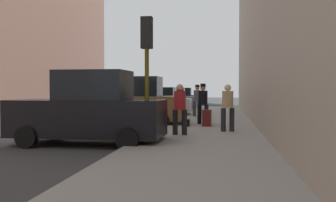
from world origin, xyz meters
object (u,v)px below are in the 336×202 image
Objects in this scene: parked_black_suv at (89,111)px; pedestrian_with_fedora at (203,102)px; parked_bronze_suv at (134,103)px; traffic_light at (147,52)px; parked_silver_sedan at (157,103)px; fire_hydrant at (174,115)px; parked_blue_sedan at (179,98)px; parked_gray_coupe at (170,100)px; pedestrian_with_beanie at (197,99)px; rolling_suitcase at (207,118)px; duffel_bag at (186,123)px; pedestrian_in_red_jacket at (180,106)px; pedestrian_in_tan_coat at (228,105)px.

parked_black_suv reaches higher than pedestrian_with_fedora.
traffic_light is (1.85, -6.17, 1.73)m from parked_bronze_suv.
fire_hydrant is at bearing -72.86° from parked_silver_sedan.
parked_bronze_suv is 17.82m from parked_blue_sedan.
pedestrian_with_fedora is (3.15, -18.08, 0.29)m from parked_blue_sedan.
pedestrian_with_beanie is (2.59, -7.37, 0.29)m from parked_gray_coupe.
parked_black_suv is 11.81m from parked_silver_sedan.
parked_black_suv is 6.57× the size of fire_hydrant.
fire_hydrant is 0.40× the size of pedestrian_with_fedora.
traffic_light is 5.80m from rolling_suitcase.
duffel_bag is (0.67, -1.34, -0.21)m from fire_hydrant.
pedestrian_with_fedora reaches higher than fire_hydrant.
parked_bronze_suv is at bearing 175.14° from pedestrian_with_fedora.
duffel_bag is (2.48, -1.22, -0.74)m from parked_bronze_suv.
pedestrian_with_fedora reaches higher than rolling_suitcase.
duffel_bag is at bearing -168.48° from rolling_suitcase.
parked_black_suv is at bearing -119.42° from pedestrian_with_fedora.
parked_black_suv is 2.60× the size of pedestrian_with_beanie.
traffic_light reaches higher than parked_gray_coupe.
parked_black_suv is 1.09× the size of parked_blue_sedan.
parked_bronze_suv is at bearing 90.00° from parked_black_suv.
parked_gray_coupe is at bearing -90.00° from parked_blue_sedan.
pedestrian_with_beanie is (2.59, 10.08, 0.10)m from parked_black_suv.
parked_blue_sedan is 2.40× the size of pedestrian_with_beanie.
pedestrian_with_beanie reaches higher than parked_silver_sedan.
traffic_light is 2.11× the size of pedestrian_in_red_jacket.
pedestrian_with_fedora is at bearing -80.13° from parked_blue_sedan.
fire_hydrant is at bearing 90.46° from traffic_light.
fire_hydrant is 1.51m from duffel_bag.
traffic_light is 2.68m from pedestrian_in_red_jacket.
parked_black_suv is at bearing -90.00° from parked_blue_sedan.
pedestrian_with_fedora and pedestrian_with_beanie have the same top height.
pedestrian_in_red_jacket is 3.89× the size of duffel_bag.
parked_gray_coupe is 2.50× the size of pedestrian_in_red_jacket.
parked_silver_sedan is 2.47× the size of pedestrian_in_tan_coat.
pedestrian_with_fedora is at bearing -75.15° from parked_gray_coupe.
traffic_light is 2.03× the size of pedestrian_with_beanie.
traffic_light is 2.03× the size of pedestrian_with_fedora.
pedestrian_with_beanie is at bearing -79.21° from parked_blue_sedan.
traffic_light is 4.30m from pedestrian_in_tan_coat.
parked_blue_sedan is 19.21m from duffel_bag.
rolling_suitcase is at bearing 11.52° from duffel_bag.
fire_hydrant is 0.68× the size of rolling_suitcase.
pedestrian_in_tan_coat is (4.18, 2.89, 0.07)m from parked_black_suv.
parked_gray_coupe is at bearing 109.35° from pedestrian_with_beanie.
pedestrian_with_fedora is 4.53m from pedestrian_with_beanie.
pedestrian_in_red_jacket is at bearing -103.88° from rolling_suitcase.
parked_silver_sedan is 9.86m from pedestrian_in_tan_coat.
parked_blue_sedan is at bearing 90.00° from parked_black_suv.
parked_gray_coupe is 11.63m from fire_hydrant.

